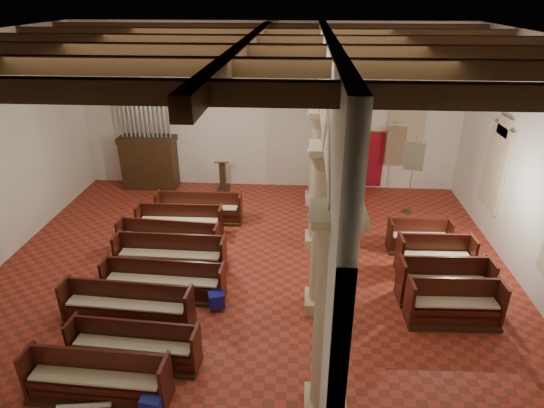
{
  "coord_description": "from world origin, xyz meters",
  "views": [
    {
      "loc": [
        1.24,
        -10.4,
        6.93
      ],
      "look_at": [
        0.5,
        0.5,
        1.76
      ],
      "focal_mm": 30.0,
      "sensor_mm": 36.0,
      "label": 1
    }
  ],
  "objects": [
    {
      "name": "nave_pew_5",
      "position": [
        -2.5,
        0.74,
        0.32
      ],
      "size": [
        2.95,
        0.84,
        0.96
      ],
      "rotation": [
        0.0,
        0.0,
        -0.07
      ],
      "color": "#372211",
      "rests_on": "floor"
    },
    {
      "name": "nave_pew_7",
      "position": [
        -2.04,
        2.74,
        0.33
      ],
      "size": [
        2.78,
        0.69,
        0.99
      ],
      "rotation": [
        0.0,
        0.0,
        0.01
      ],
      "color": "#372211",
      "rests_on": "floor"
    },
    {
      "name": "nave_pew_6",
      "position": [
        -2.44,
        1.81,
        0.32
      ],
      "size": [
        2.63,
        0.68,
        0.97
      ],
      "rotation": [
        0.0,
        0.0,
        0.01
      ],
      "color": "#372211",
      "rests_on": "floor"
    },
    {
      "name": "hymnal_box_a",
      "position": [
        -1.27,
        -4.82,
        0.28
      ],
      "size": [
        0.4,
        0.34,
        0.36
      ],
      "primitive_type": "cube",
      "rotation": [
        0.0,
        0.0,
        -0.11
      ],
      "color": "navy",
      "rests_on": "floor"
    },
    {
      "name": "pipe_organ",
      "position": [
        -4.5,
        5.5,
        1.37
      ],
      "size": [
        2.1,
        0.85,
        4.4
      ],
      "color": "#372211",
      "rests_on": "floor"
    },
    {
      "name": "aisle_pew_1",
      "position": [
        4.78,
        -1.02,
        0.38
      ],
      "size": [
        2.22,
        0.85,
        1.13
      ],
      "rotation": [
        0.0,
        0.0,
        0.05
      ],
      "color": "#372211",
      "rests_on": "floor"
    },
    {
      "name": "aisle_pew_0",
      "position": [
        4.78,
        -1.84,
        0.37
      ],
      "size": [
        2.1,
        0.8,
        1.09
      ],
      "rotation": [
        0.0,
        0.0,
        0.03
      ],
      "color": "#372211",
      "rests_on": "floor"
    },
    {
      "name": "tube_heater_b",
      "position": [
        -1.75,
        -3.95,
        0.16
      ],
      "size": [
        0.95,
        0.32,
        0.1
      ],
      "primitive_type": "cylinder",
      "rotation": [
        0.0,
        1.57,
        0.24
      ],
      "color": "silver",
      "rests_on": "floor"
    },
    {
      "name": "lectern",
      "position": [
        -1.69,
        5.33,
        0.51
      ],
      "size": [
        0.52,
        0.52,
        1.24
      ],
      "rotation": [
        0.0,
        0.0,
        0.05
      ],
      "color": "#321F0F",
      "rests_on": "floor"
    },
    {
      "name": "nave_pew_1",
      "position": [
        -2.01,
        -3.56,
        0.31
      ],
      "size": [
        2.67,
        0.77,
        0.95
      ],
      "rotation": [
        0.0,
        0.0,
        -0.05
      ],
      "color": "#372211",
      "rests_on": "floor"
    },
    {
      "name": "window_right_b",
      "position": [
        6.98,
        2.5,
        2.2
      ],
      "size": [
        0.03,
        1.0,
        2.2
      ],
      "primitive_type": "cube",
      "color": "#2F6B55",
      "rests_on": "wall_right"
    },
    {
      "name": "dossal_curtain",
      "position": [
        3.5,
        5.92,
        1.17
      ],
      "size": [
        1.8,
        0.07,
        2.17
      ],
      "color": "maroon",
      "rests_on": "floor"
    },
    {
      "name": "window_back",
      "position": [
        5.0,
        5.98,
        2.2
      ],
      "size": [
        1.0,
        0.03,
        2.2
      ],
      "primitive_type": "cube",
      "color": "#2F6B55",
      "rests_on": "wall_back"
    },
    {
      "name": "arcade",
      "position": [
        1.8,
        0.0,
        3.56
      ],
      "size": [
        0.9,
        11.9,
        6.0
      ],
      "color": "beige",
      "rests_on": "floor"
    },
    {
      "name": "ceiling_beams",
      "position": [
        0.0,
        0.0,
        5.82
      ],
      "size": [
        13.8,
        11.8,
        0.3
      ],
      "primitive_type": null,
      "color": "#372211",
      "rests_on": "wall_back"
    },
    {
      "name": "processional_banner",
      "position": [
        4.93,
        3.92,
        0.84
      ],
      "size": [
        0.6,
        0.77,
        2.68
      ],
      "rotation": [
        0.0,
        0.0,
        -0.23
      ],
      "color": "#372211",
      "rests_on": "floor"
    },
    {
      "name": "aisle_pew_3",
      "position": [
        4.71,
        1.35,
        0.33
      ],
      "size": [
        1.79,
        0.72,
        0.97
      ],
      "rotation": [
        0.0,
        0.0,
        0.04
      ],
      "color": "#372211",
      "rests_on": "floor"
    },
    {
      "name": "ceiling",
      "position": [
        0.0,
        0.0,
        6.0
      ],
      "size": [
        14.0,
        14.0,
        0.0
      ],
      "primitive_type": "plane",
      "rotation": [
        3.14,
        0.0,
        0.0
      ],
      "color": "#332011",
      "rests_on": "wall_back"
    },
    {
      "name": "aisle_pew_2",
      "position": [
        4.86,
        0.16,
        0.37
      ],
      "size": [
        1.97,
        0.81,
        1.11
      ],
      "rotation": [
        0.0,
        0.0,
        0.04
      ],
      "color": "#372211",
      "rests_on": "floor"
    },
    {
      "name": "nave_pew_4",
      "position": [
        -2.16,
        -0.25,
        0.36
      ],
      "size": [
        2.94,
        0.76,
        1.08
      ],
      "rotation": [
        0.0,
        0.0,
        -0.02
      ],
      "color": "#372211",
      "rests_on": "floor"
    },
    {
      "name": "hymnal_box_b",
      "position": [
        -0.67,
        -1.76,
        0.28
      ],
      "size": [
        0.44,
        0.4,
        0.36
      ],
      "primitive_type": "cube",
      "rotation": [
        0.0,
        0.0,
        0.33
      ],
      "color": "#16389A",
      "rests_on": "floor"
    },
    {
      "name": "wall_front",
      "position": [
        0.0,
        -6.0,
        3.0
      ],
      "size": [
        14.0,
        0.02,
        6.0
      ],
      "primitive_type": "cube",
      "color": "silver",
      "rests_on": "floor"
    },
    {
      "name": "nave_pew_3",
      "position": [
        -2.04,
        -1.35,
        0.32
      ],
      "size": [
        3.03,
        0.77,
        0.97
      ],
      "rotation": [
        0.0,
        0.0,
        -0.04
      ],
      "color": "#372211",
      "rests_on": "floor"
    },
    {
      "name": "nave_pew_0",
      "position": [
        -2.38,
        -4.47,
        0.33
      ],
      "size": [
        2.69,
        0.77,
        1.0
      ],
      "rotation": [
        0.0,
        0.0,
        -0.04
      ],
      "color": "#372211",
      "rests_on": "floor"
    },
    {
      "name": "hymnal_box_c",
      "position": [
        -1.78,
        -1.47,
        0.25
      ],
      "size": [
        0.32,
        0.27,
        0.3
      ],
      "primitive_type": "cube",
      "rotation": [
        0.0,
        0.0,
        0.09
      ],
      "color": "navy",
      "rests_on": "floor"
    },
    {
      "name": "floor",
      "position": [
        0.0,
        0.0,
        0.0
      ],
      "size": [
        14.0,
        14.0,
        0.0
      ],
      "primitive_type": "plane",
      "color": "maroon",
      "rests_on": "ground"
    },
    {
      "name": "nave_pew_2",
      "position": [
        -2.58,
        -2.37,
        0.33
      ],
      "size": [
        3.0,
        0.84,
        1.01
      ],
      "rotation": [
        0.0,
        0.0,
        -0.06
      ],
      "color": "#372211",
      "rests_on": "floor"
    },
    {
      "name": "tube_heater_a",
      "position": [
        -2.53,
        -4.83,
        0.16
      ],
      "size": [
        0.96,
        0.23,
        0.1
      ],
      "primitive_type": "cylinder",
      "rotation": [
        0.0,
        1.57,
        0.14
      ],
      "color": "silver",
      "rests_on": "floor"
    },
    {
      "name": "wall_back",
      "position": [
        0.0,
        6.0,
        3.0
      ],
      "size": [
        14.0,
        0.02,
        6.0
      ],
      "primitive_type": "cube",
      "color": "silver",
      "rests_on": "floor"
    }
  ]
}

